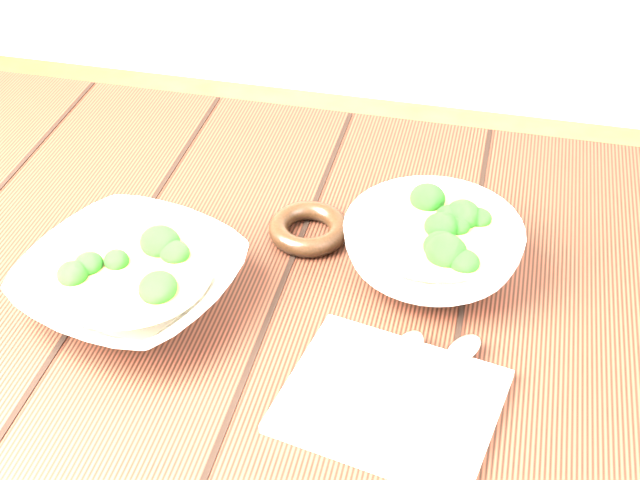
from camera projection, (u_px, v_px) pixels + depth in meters
The scene contains 7 objects.
table at pixel (298, 371), 1.05m from camera, with size 1.20×0.80×0.75m.
soup_bowl_front at pixel (131, 281), 0.95m from camera, with size 0.28×0.28×0.07m.
soup_bowl_back at pixel (432, 247), 0.99m from camera, with size 0.23×0.23×0.07m.
trivet at pixel (309, 229), 1.05m from camera, with size 0.10×0.10×0.02m, color black.
napkin at pixel (390, 401), 0.85m from camera, with size 0.20×0.16×0.01m, color beige.
spoon_left at pixel (395, 366), 0.88m from camera, with size 0.06×0.16×0.01m.
spoon_right at pixel (445, 366), 0.88m from camera, with size 0.09×0.15×0.01m.
Camera 1 is at (0.19, -0.70, 1.41)m, focal length 50.00 mm.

